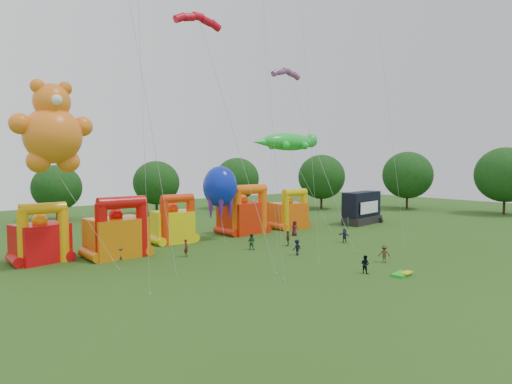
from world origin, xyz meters
TOP-DOWN VIEW (x-y plane):
  - ground at (0.00, 0.00)m, footprint 160.00×160.00m
  - tree_ring at (-1.19, 0.62)m, footprint 124.77×126.89m
  - bouncy_castle_0 at (-18.40, 27.92)m, footprint 5.21×4.53m
  - bouncy_castle_1 at (-11.76, 25.70)m, footprint 5.52×4.50m
  - bouncy_castle_2 at (-3.53, 29.12)m, footprint 4.97×4.26m
  - bouncy_castle_3 at (7.12, 29.28)m, footprint 6.01×5.06m
  - bouncy_castle_4 at (15.00, 28.84)m, footprint 5.23×4.49m
  - stage_trailer at (26.84, 25.23)m, footprint 7.88×3.94m
  - teddy_bear_kite at (-17.13, 23.05)m, footprint 7.78×6.42m
  - gecko_kite at (17.00, 29.80)m, footprint 12.71×10.50m
  - octopus_kite at (2.04, 27.42)m, footprint 4.21×4.26m
  - parafoil_kites at (-6.87, 15.33)m, footprint 25.58×12.44m
  - diamond_kites at (0.49, 14.90)m, footprint 32.00×17.62m
  - folded_kite_bundle at (3.78, 3.20)m, footprint 2.14×1.36m
  - spectator_0 at (-12.24, 24.05)m, footprint 0.87×0.57m
  - spectator_1 at (-6.37, 21.40)m, footprint 0.65×0.76m
  - spectator_2 at (1.00, 20.08)m, footprint 1.02×1.08m
  - spectator_3 at (2.77, 14.80)m, footprint 1.05×0.61m
  - spectator_4 at (5.52, 19.08)m, footprint 1.02×0.98m
  - spectator_5 at (12.14, 16.37)m, footprint 0.64×1.59m
  - spectator_6 at (11.02, 23.67)m, footprint 1.03×0.76m
  - spectator_7 at (21.40, 23.44)m, footprint 0.68×0.66m
  - spectator_8 at (2.00, 5.67)m, footprint 0.68×0.83m
  - spectator_9 at (6.83, 7.12)m, footprint 1.18×1.25m

SIDE VIEW (x-z plane):
  - ground at x=0.00m, z-range 0.00..0.00m
  - folded_kite_bundle at x=3.78m, z-range -0.02..0.29m
  - spectator_7 at x=21.40m, z-range 0.00..1.57m
  - spectator_8 at x=2.00m, z-range 0.00..1.59m
  - spectator_3 at x=2.77m, z-range 0.00..1.61m
  - spectator_5 at x=12.14m, z-range 0.00..1.68m
  - spectator_9 at x=6.83m, z-range 0.00..1.70m
  - spectator_4 at x=5.52m, z-range 0.00..1.71m
  - spectator_2 at x=1.00m, z-range 0.00..1.76m
  - spectator_0 at x=-12.24m, z-range 0.00..1.76m
  - spectator_1 at x=-6.37m, z-range 0.00..1.77m
  - spectator_6 at x=11.02m, z-range 0.00..1.94m
  - bouncy_castle_4 at x=15.00m, z-range -0.67..5.04m
  - bouncy_castle_0 at x=-18.40m, z-range -0.68..5.10m
  - bouncy_castle_2 at x=-3.53m, z-range -0.68..5.14m
  - bouncy_castle_1 at x=-11.76m, z-range -0.75..5.44m
  - stage_trailer at x=26.84m, z-range -0.09..4.83m
  - bouncy_castle_3 at x=7.12m, z-range -0.80..5.77m
  - octopus_kite at x=2.04m, z-range 1.26..10.40m
  - tree_ring at x=-1.19m, z-range 0.22..12.30m
  - teddy_bear_kite at x=-17.13m, z-range 0.27..17.02m
  - gecko_kite at x=17.00m, z-range 3.20..17.09m
  - parafoil_kites at x=-6.87m, z-range -1.89..26.26m
  - diamond_kites at x=0.49m, z-range -2.15..36.33m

